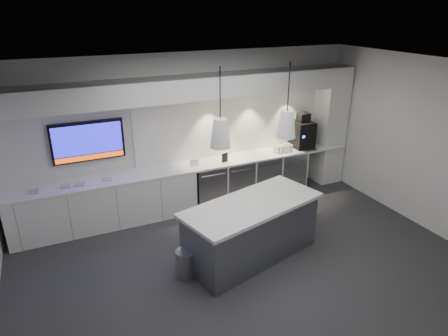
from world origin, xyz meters
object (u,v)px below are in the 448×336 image
island (252,230)px  coffee_machine (302,133)px  bin (186,263)px  wall_tv (88,141)px

island → coffee_machine: bearing=26.3°
island → bin: (-1.12, -0.06, -0.26)m
wall_tv → coffee_machine: wall_tv is taller
wall_tv → bin: wall_tv is taller
wall_tv → island: size_ratio=0.52×
island → bin: bearing=168.1°
wall_tv → coffee_machine: size_ratio=1.65×
bin → coffee_machine: coffee_machine is taller
island → bin: size_ratio=5.56×
island → coffee_machine: size_ratio=3.21×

